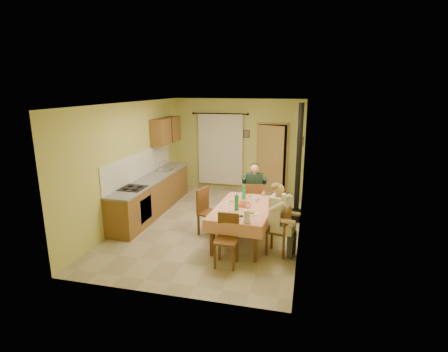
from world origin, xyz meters
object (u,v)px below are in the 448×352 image
(chair_near, at_px, (226,250))
(chair_left, at_px, (210,221))
(man_right, at_px, (279,211))
(stove_flue, at_px, (298,180))
(man_far, at_px, (254,186))
(chair_far, at_px, (254,210))
(dining_table, at_px, (244,224))
(chair_right, at_px, (278,240))

(chair_near, xyz_separation_m, chair_left, (-0.67, 1.28, 0.00))
(man_right, distance_m, stove_flue, 1.82)
(man_far, height_order, man_right, same)
(man_right, relative_size, stove_flue, 0.50)
(chair_left, relative_size, man_far, 0.73)
(stove_flue, bearing_deg, chair_far, -164.53)
(chair_near, bearing_deg, chair_far, -93.93)
(chair_far, distance_m, chair_near, 2.19)
(man_right, bearing_deg, chair_near, 139.36)
(chair_left, distance_m, man_right, 1.75)
(chair_far, xyz_separation_m, man_right, (0.71, -1.52, 0.59))
(dining_table, distance_m, chair_left, 0.82)
(chair_right, bearing_deg, dining_table, 73.53)
(dining_table, xyz_separation_m, stove_flue, (1.01, 1.39, 0.65))
(dining_table, height_order, man_right, man_right)
(dining_table, xyz_separation_m, chair_right, (0.75, -0.40, -0.09))
(chair_far, relative_size, man_far, 0.71)
(stove_flue, bearing_deg, dining_table, -125.99)
(dining_table, relative_size, man_right, 1.40)
(chair_near, xyz_separation_m, man_right, (0.86, 0.66, 0.59))
(chair_right, relative_size, stove_flue, 0.34)
(chair_left, bearing_deg, chair_far, 154.59)
(chair_left, bearing_deg, dining_table, 91.29)
(man_far, bearing_deg, man_right, -72.40)
(chair_far, height_order, stove_flue, stove_flue)
(chair_near, distance_m, man_right, 1.23)
(chair_far, relative_size, chair_near, 1.04)
(chair_far, distance_m, stove_flue, 1.25)
(dining_table, distance_m, man_right, 0.98)
(chair_right, height_order, stove_flue, stove_flue)
(chair_far, xyz_separation_m, chair_near, (-0.15, -2.19, -0.00))
(chair_far, bearing_deg, chair_left, -139.06)
(dining_table, bearing_deg, chair_far, 91.50)
(stove_flue, bearing_deg, man_right, -98.58)
(chair_right, bearing_deg, man_right, 90.00)
(dining_table, relative_size, man_far, 1.40)
(chair_right, relative_size, chair_left, 0.94)
(man_far, bearing_deg, chair_far, -90.00)
(chair_near, xyz_separation_m, stove_flue, (1.13, 2.46, 0.74))
(chair_far, bearing_deg, man_right, -72.25)
(chair_far, height_order, chair_right, chair_far)
(dining_table, distance_m, chair_near, 1.07)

